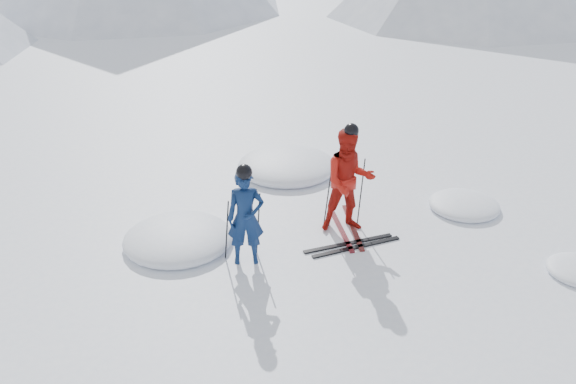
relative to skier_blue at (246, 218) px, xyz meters
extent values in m
plane|color=white|center=(2.49, -0.26, -0.84)|extent=(160.00, 160.00, 0.00)
imported|color=#0C214B|center=(0.00, 0.00, 0.00)|extent=(0.66, 0.48, 1.67)
imported|color=#AC150D|center=(1.99, 0.67, 0.14)|extent=(1.01, 0.83, 1.95)
cylinder|color=black|center=(-0.30, 0.15, -0.28)|extent=(0.11, 0.08, 1.11)
cylinder|color=black|center=(0.25, 0.25, -0.28)|extent=(0.11, 0.07, 1.11)
cylinder|color=black|center=(1.69, 0.92, -0.19)|extent=(0.13, 0.10, 1.30)
cylinder|color=black|center=(2.29, 0.82, -0.19)|extent=(0.13, 0.09, 1.30)
cube|color=black|center=(1.87, 0.67, -0.82)|extent=(0.19, 1.70, 0.03)
cube|color=black|center=(2.11, 0.67, -0.82)|extent=(0.31, 1.70, 0.03)
cube|color=black|center=(1.84, 0.13, -0.82)|extent=(1.70, 0.30, 0.03)
cube|color=black|center=(1.94, -0.02, -0.82)|extent=(1.69, 0.36, 0.03)
ellipsoid|color=white|center=(-1.09, 0.86, -0.84)|extent=(1.94, 1.94, 0.43)
ellipsoid|color=white|center=(4.50, 0.91, -0.84)|extent=(1.39, 1.39, 0.30)
ellipsoid|color=white|center=(1.51, 3.49, -0.84)|extent=(2.21, 2.21, 0.49)
camera|label=1|loc=(-1.33, -8.63, 4.79)|focal=38.00mm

